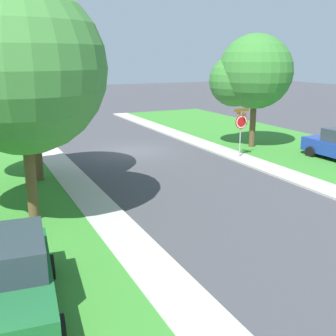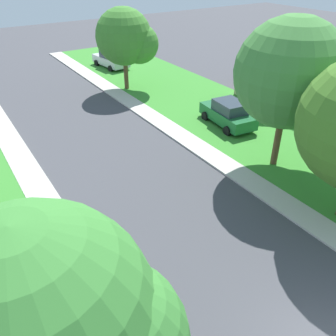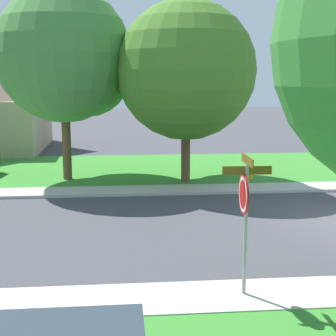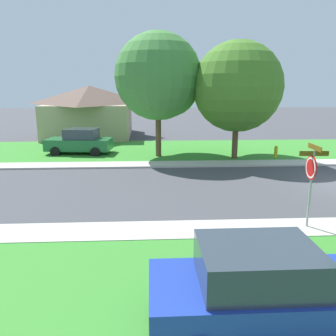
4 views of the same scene
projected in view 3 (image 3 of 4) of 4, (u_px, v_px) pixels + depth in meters
lawn_east at (3, 171)px, 22.65m from camera, size 8.00×56.00×0.08m
stop_sign_far_corner at (245, 203)px, 9.24m from camera, size 0.92×0.92×2.77m
tree_sidewalk_far at (190, 75)px, 19.69m from camera, size 5.85×5.44×7.22m
tree_across_right at (70, 59)px, 20.07m from camera, size 5.81×5.41×7.82m
fire_hydrant at (251, 171)px, 20.46m from camera, size 0.38×0.22×0.83m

